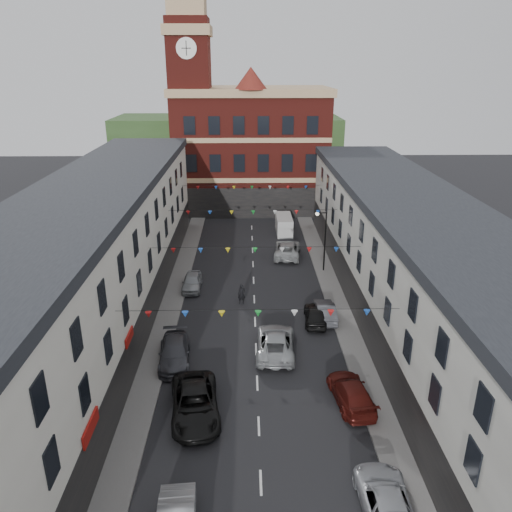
{
  "coord_description": "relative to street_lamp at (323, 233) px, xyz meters",
  "views": [
    {
      "loc": [
        -0.58,
        -30.4,
        18.76
      ],
      "look_at": [
        0.15,
        8.05,
        3.95
      ],
      "focal_mm": 35.0,
      "sensor_mm": 36.0,
      "label": 1
    }
  ],
  "objects": [
    {
      "name": "pavement_left",
      "position": [
        -13.45,
        -12.0,
        -3.83
      ],
      "size": [
        1.8,
        64.0,
        0.15
      ],
      "primitive_type": "cube",
      "color": "#605E5B",
      "rests_on": "ground"
    },
    {
      "name": "car_right_b",
      "position": [
        -1.05,
        -27.78,
        -3.23
      ],
      "size": [
        2.28,
        4.89,
        1.36
      ],
      "primitive_type": "imported",
      "rotation": [
        0.0,
        0.0,
        3.14
      ],
      "color": "#B0B2B9",
      "rests_on": "ground"
    },
    {
      "name": "civic_building",
      "position": [
        -6.55,
        23.95,
        4.23
      ],
      "size": [
        20.6,
        13.3,
        18.5
      ],
      "color": "maroon",
      "rests_on": "ground"
    },
    {
      "name": "terrace_left",
      "position": [
        -18.33,
        -13.0,
        1.44
      ],
      "size": [
        8.4,
        56.0,
        10.7
      ],
      "color": "silver",
      "rests_on": "ground"
    },
    {
      "name": "distant_hill",
      "position": [
        -10.55,
        48.0,
        1.1
      ],
      "size": [
        40.0,
        14.0,
        10.0
      ],
      "primitive_type": "cube",
      "color": "#2E4A22",
      "rests_on": "ground"
    },
    {
      "name": "pavement_right",
      "position": [
        0.35,
        -12.0,
        -3.83
      ],
      "size": [
        1.8,
        64.0,
        0.15
      ],
      "primitive_type": "cube",
      "color": "#605E5B",
      "rests_on": "ground"
    },
    {
      "name": "car_right_e",
      "position": [
        -1.05,
        -9.57,
        -3.23
      ],
      "size": [
        1.44,
        4.11,
        1.35
      ],
      "primitive_type": "imported",
      "rotation": [
        0.0,
        0.0,
        3.14
      ],
      "color": "#515259",
      "rests_on": "ground"
    },
    {
      "name": "car_right_d",
      "position": [
        -1.9,
        -10.16,
        -3.21
      ],
      "size": [
        1.93,
        4.2,
        1.39
      ],
      "primitive_type": "imported",
      "rotation": [
        0.0,
        0.0,
        3.07
      ],
      "color": "black",
      "rests_on": "ground"
    },
    {
      "name": "car_right_c",
      "position": [
        -1.05,
        -20.01,
        -3.2
      ],
      "size": [
        2.53,
        5.07,
        1.41
      ],
      "primitive_type": "imported",
      "rotation": [
        0.0,
        0.0,
        3.26
      ],
      "color": "#521510",
      "rests_on": "ground"
    },
    {
      "name": "car_left_c",
      "position": [
        -10.15,
        -20.96,
        -3.11
      ],
      "size": [
        3.38,
        6.04,
        1.6
      ],
      "primitive_type": "imported",
      "rotation": [
        0.0,
        0.0,
        0.13
      ],
      "color": "black",
      "rests_on": "ground"
    },
    {
      "name": "clock_tower",
      "position": [
        -14.05,
        21.0,
        11.03
      ],
      "size": [
        5.6,
        5.6,
        30.0
      ],
      "color": "maroon",
      "rests_on": "ground"
    },
    {
      "name": "street_lamp",
      "position": [
        0.0,
        0.0,
        0.0
      ],
      "size": [
        1.1,
        0.36,
        6.0
      ],
      "color": "black",
      "rests_on": "ground"
    },
    {
      "name": "white_van",
      "position": [
        -2.75,
        11.9,
        -2.88
      ],
      "size": [
        1.8,
        4.65,
        2.05
      ],
      "primitive_type": "cube",
      "rotation": [
        0.0,
        0.0,
        0.0
      ],
      "color": "silver",
      "rests_on": "ground"
    },
    {
      "name": "pedestrian",
      "position": [
        -7.61,
        -6.8,
        -3.03
      ],
      "size": [
        0.65,
        0.45,
        1.74
      ],
      "primitive_type": "imported",
      "rotation": [
        0.0,
        0.0,
        -0.05
      ],
      "color": "black",
      "rests_on": "ground"
    },
    {
      "name": "car_left_e",
      "position": [
        -12.05,
        -3.76,
        -3.22
      ],
      "size": [
        1.63,
        4.04,
        1.38
      ],
      "primitive_type": "imported",
      "rotation": [
        0.0,
        0.0,
        -0.0
      ],
      "color": "#9A9EA3",
      "rests_on": "ground"
    },
    {
      "name": "car_left_d",
      "position": [
        -12.05,
        -15.46,
        -3.18
      ],
      "size": [
        2.49,
        5.16,
        1.45
      ],
      "primitive_type": "imported",
      "rotation": [
        0.0,
        0.0,
        0.09
      ],
      "color": "#3C3D43",
      "rests_on": "ground"
    },
    {
      "name": "moving_car",
      "position": [
        -5.21,
        -14.37,
        -3.13
      ],
      "size": [
        2.89,
        5.71,
        1.55
      ],
      "primitive_type": "imported",
      "rotation": [
        0.0,
        0.0,
        3.08
      ],
      "color": "#9FA2A5",
      "rests_on": "ground"
    },
    {
      "name": "car_right_f",
      "position": [
        -2.95,
        4.18,
        -3.13
      ],
      "size": [
        3.19,
        5.83,
        1.55
      ],
      "primitive_type": "imported",
      "rotation": [
        0.0,
        0.0,
        3.03
      ],
      "color": "#A5A8AA",
      "rests_on": "ground"
    },
    {
      "name": "ground",
      "position": [
        -6.55,
        -14.0,
        -3.9
      ],
      "size": [
        160.0,
        160.0,
        0.0
      ],
      "primitive_type": "plane",
      "color": "black",
      "rests_on": "ground"
    },
    {
      "name": "terrace_right",
      "position": [
        5.23,
        -13.0,
        0.95
      ],
      "size": [
        8.4,
        56.0,
        9.7
      ],
      "color": "silver",
      "rests_on": "ground"
    }
  ]
}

